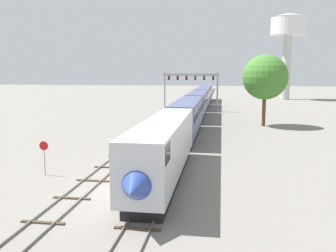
# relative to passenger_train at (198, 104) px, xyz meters

# --- Properties ---
(ground_plane) EXTENTS (400.00, 400.00, 0.00)m
(ground_plane) POSITION_rel_passenger_train_xyz_m (-2.00, -42.54, -2.61)
(ground_plane) COLOR gray
(track_main) EXTENTS (2.60, 200.00, 0.16)m
(track_main) POSITION_rel_passenger_train_xyz_m (0.00, 17.46, -2.54)
(track_main) COLOR slate
(track_main) RESTS_ON ground
(track_near) EXTENTS (2.60, 160.00, 0.16)m
(track_near) POSITION_rel_passenger_train_xyz_m (-5.50, -2.54, -2.54)
(track_near) COLOR slate
(track_near) RESTS_ON ground
(passenger_train) EXTENTS (3.04, 97.93, 4.80)m
(passenger_train) POSITION_rel_passenger_train_xyz_m (0.00, 0.00, 0.00)
(passenger_train) COLOR silver
(passenger_train) RESTS_ON ground
(signal_gantry) EXTENTS (12.10, 0.49, 8.52)m
(signal_gantry) POSITION_rel_passenger_train_xyz_m (-2.25, 11.13, 3.66)
(signal_gantry) COLOR #999BA0
(signal_gantry) RESTS_ON ground
(water_tower) EXTENTS (10.58, 10.58, 26.15)m
(water_tower) POSITION_rel_passenger_train_xyz_m (24.05, 49.67, 18.23)
(water_tower) COLOR beige
(water_tower) RESTS_ON ground
(stop_sign) EXTENTS (0.76, 0.08, 2.88)m
(stop_sign) POSITION_rel_passenger_train_xyz_m (-10.00, -39.53, -0.74)
(stop_sign) COLOR gray
(stop_sign) RESTS_ON ground
(trackside_tree_left) EXTENTS (7.01, 7.01, 11.21)m
(trackside_tree_left) POSITION_rel_passenger_train_xyz_m (11.06, -8.69, 5.07)
(trackside_tree_left) COLOR brown
(trackside_tree_left) RESTS_ON ground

